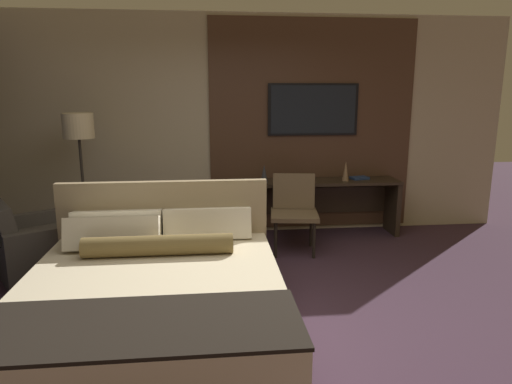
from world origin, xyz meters
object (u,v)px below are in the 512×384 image
(vase_short, at_px, (346,171))
(book, at_px, (359,178))
(floor_lamp, at_px, (79,137))
(tv, at_px, (313,110))
(armchair_by_window, at_px, (39,249))
(desk_chair, at_px, (294,206))
(bed, at_px, (154,300))
(vase_tall, at_px, (264,173))
(desk, at_px, (314,197))

(vase_short, bearing_deg, book, 24.07)
(floor_lamp, bearing_deg, tv, 11.02)
(floor_lamp, height_order, vase_short, floor_lamp)
(armchair_by_window, xyz_separation_m, floor_lamp, (0.30, 0.68, 1.07))
(desk_chair, bearing_deg, bed, -119.42)
(vase_tall, bearing_deg, floor_lamp, -172.94)
(desk_chair, bearing_deg, tv, 71.30)
(vase_tall, height_order, vase_short, vase_short)
(desk_chair, relative_size, armchair_by_window, 0.80)
(tv, height_order, armchair_by_window, tv)
(bed, height_order, vase_short, bed)
(bed, xyz_separation_m, book, (2.39, 2.42, 0.44))
(desk_chair, distance_m, armchair_by_window, 2.79)
(floor_lamp, bearing_deg, vase_tall, 7.06)
(desk, height_order, vase_tall, vase_tall)
(tv, distance_m, desk_chair, 1.36)
(vase_tall, bearing_deg, vase_short, -0.04)
(bed, distance_m, desk_chair, 2.36)
(armchair_by_window, bearing_deg, desk, -103.07)
(bed, bearing_deg, tv, 55.48)
(book, bearing_deg, desk_chair, -150.24)
(tv, relative_size, vase_tall, 5.12)
(vase_tall, bearing_deg, armchair_by_window, -158.79)
(desk_chair, relative_size, vase_tall, 3.90)
(book, bearing_deg, tv, 163.02)
(vase_tall, xyz_separation_m, book, (1.27, 0.10, -0.10))
(floor_lamp, xyz_separation_m, book, (3.39, 0.36, -0.60))
(tv, bearing_deg, desk, -90.00)
(armchair_by_window, distance_m, book, 3.87)
(desk, distance_m, vase_short, 0.52)
(desk, relative_size, floor_lamp, 1.34)
(bed, relative_size, floor_lamp, 1.33)
(vase_short, distance_m, book, 0.27)
(desk_chair, xyz_separation_m, vase_tall, (-0.30, 0.45, 0.31))
(vase_short, bearing_deg, desk, 165.47)
(bed, xyz_separation_m, vase_short, (2.17, 2.32, 0.55))
(bed, height_order, desk_chair, bed)
(tv, bearing_deg, desk_chair, -116.57)
(tv, height_order, desk_chair, tv)
(bed, bearing_deg, armchair_by_window, 133.54)
(bed, height_order, vase_tall, bed)
(bed, relative_size, armchair_by_window, 1.92)
(tv, relative_size, floor_lamp, 0.73)
(book, bearing_deg, armchair_by_window, -164.27)
(desk_chair, height_order, armchair_by_window, desk_chair)
(bed, distance_m, armchair_by_window, 1.90)
(bed, bearing_deg, desk_chair, 52.71)
(armchair_by_window, relative_size, book, 4.55)
(armchair_by_window, height_order, floor_lamp, floor_lamp)
(tv, xyz_separation_m, desk_chair, (-0.37, -0.74, -1.09))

